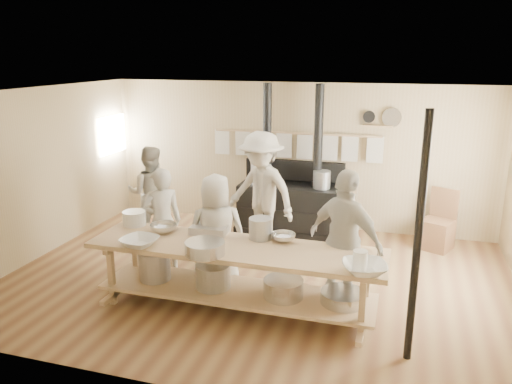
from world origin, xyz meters
TOP-DOWN VIEW (x-y plane):
  - ground at (0.00, 0.00)m, footprint 7.00×7.00m
  - room_shell at (0.00, 0.00)m, footprint 7.00×7.00m
  - left_opening at (-3.45, 2.00)m, footprint 0.00×0.90m
  - stove at (-0.01, 2.12)m, footprint 1.90×0.75m
  - towel_rail at (-0.00, 2.40)m, footprint 3.00×0.04m
  - back_wall_shelf at (1.46, 2.43)m, footprint 0.63×0.14m
  - prep_table at (-0.01, -0.90)m, footprint 3.60×0.90m
  - support_post at (2.05, -1.35)m, footprint 0.08×0.08m
  - cook_far_left at (-1.34, -0.19)m, footprint 0.68×0.65m
  - cook_left at (-2.20, 1.09)m, footprint 0.93×0.82m
  - cook_center at (-0.42, -0.44)m, footprint 0.92×0.80m
  - cook_right at (1.26, -0.46)m, footprint 1.12×0.89m
  - cook_by_window at (-0.26, 1.13)m, footprint 1.42×1.13m
  - chair at (2.48, 1.97)m, footprint 0.60×0.60m
  - bowl_white_a at (-1.10, -1.23)m, footprint 0.50×0.50m
  - bowl_steel_a at (-1.05, -0.70)m, footprint 0.48×0.48m
  - bowl_white_b at (1.55, -1.23)m, footprint 0.58×0.58m
  - bowl_steel_b at (0.51, -0.57)m, footprint 0.35×0.35m
  - roasting_pan at (-0.46, -0.57)m, footprint 0.48×0.33m
  - mixing_bowl_large at (-0.26, -1.23)m, footprint 0.53×0.53m
  - bucket_galv at (0.22, -0.57)m, footprint 0.37×0.37m
  - deep_bowl_enamel at (-1.55, -0.57)m, footprint 0.39×0.39m
  - pitcher at (1.50, -1.23)m, footprint 0.20×0.20m

SIDE VIEW (x-z plane):
  - ground at x=0.00m, z-range 0.00..0.00m
  - chair at x=2.48m, z-range -0.20..0.78m
  - prep_table at x=-0.01m, z-range 0.10..0.95m
  - stove at x=-0.01m, z-range -0.78..1.82m
  - cook_far_left at x=-1.34m, z-range 0.00..1.57m
  - cook_center at x=-0.42m, z-range 0.00..1.60m
  - cook_left at x=-2.20m, z-range 0.00..1.60m
  - cook_right at x=1.26m, z-range 0.00..1.78m
  - bowl_steel_b at x=0.51m, z-range 0.85..0.94m
  - roasting_pan at x=-0.46m, z-range 0.85..0.95m
  - bowl_white_a at x=-1.10m, z-range 0.85..0.96m
  - bowl_steel_a at x=-1.05m, z-range 0.85..0.96m
  - bowl_white_b at x=1.55m, z-range 0.85..0.96m
  - mixing_bowl_large at x=-0.26m, z-range 0.85..1.00m
  - deep_bowl_enamel at x=-1.55m, z-range 0.85..1.04m
  - cook_by_window at x=-0.26m, z-range 0.00..1.93m
  - pitcher at x=1.50m, z-range 0.85..1.09m
  - bucket_galv at x=0.22m, z-range 0.85..1.12m
  - support_post at x=2.05m, z-range 0.00..2.60m
  - towel_rail at x=0.00m, z-range 1.32..1.79m
  - left_opening at x=-3.45m, z-range 1.15..2.05m
  - room_shell at x=0.00m, z-range -1.88..5.12m
  - back_wall_shelf at x=1.46m, z-range 1.84..2.17m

